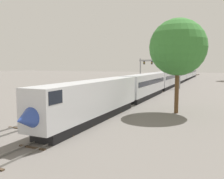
# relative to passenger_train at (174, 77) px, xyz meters

# --- Properties ---
(ground_plane) EXTENTS (400.00, 400.00, 0.00)m
(ground_plane) POSITION_rel_passenger_train_xyz_m (-2.00, -60.51, -2.61)
(ground_plane) COLOR slate
(track_main) EXTENTS (2.60, 200.00, 0.16)m
(track_main) POSITION_rel_passenger_train_xyz_m (0.00, -0.51, -2.54)
(track_main) COLOR slate
(track_main) RESTS_ON ground
(track_near) EXTENTS (2.60, 160.00, 0.16)m
(track_near) POSITION_rel_passenger_train_xyz_m (-5.50, -20.51, -2.54)
(track_near) COLOR slate
(track_near) RESTS_ON ground
(passenger_train) EXTENTS (3.04, 133.41, 4.80)m
(passenger_train) POSITION_rel_passenger_train_xyz_m (0.00, 0.00, 0.00)
(passenger_train) COLOR silver
(passenger_train) RESTS_ON ground
(signal_gantry) EXTENTS (12.10, 0.49, 8.54)m
(signal_gantry) POSITION_rel_passenger_train_xyz_m (-2.25, -12.05, 3.64)
(signal_gantry) COLOR #999BA0
(signal_gantry) RESTS_ON ground
(stop_sign) EXTENTS (0.76, 0.08, 2.88)m
(stop_sign) POSITION_rel_passenger_train_xyz_m (-10.00, -55.27, -0.74)
(stop_sign) COLOR gray
(stop_sign) RESTS_ON ground
(trackside_tree_left) EXTENTS (7.70, 7.70, 12.89)m
(trackside_tree_left) POSITION_rel_passenger_train_xyz_m (8.24, -47.37, 6.40)
(trackside_tree_left) COLOR brown
(trackside_tree_left) RESTS_ON ground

